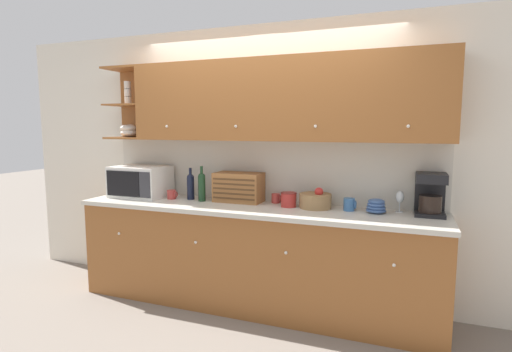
{
  "coord_description": "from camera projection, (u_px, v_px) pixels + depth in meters",
  "views": [
    {
      "loc": [
        1.28,
        -3.61,
        1.65
      ],
      "look_at": [
        0.0,
        -0.22,
        1.2
      ],
      "focal_mm": 28.0,
      "sensor_mm": 36.0,
      "label": 1
    }
  ],
  "objects": [
    {
      "name": "upper_cabinets",
      "position": [
        275.0,
        100.0,
        3.56
      ],
      "size": [
        3.29,
        0.35,
        0.73
      ],
      "color": "#935628",
      "rests_on": "backsplash_panel"
    },
    {
      "name": "mug_blue_second",
      "position": [
        276.0,
        198.0,
        3.75
      ],
      "size": [
        0.09,
        0.08,
        0.09
      ],
      "color": "#B73D38",
      "rests_on": "counter_unit"
    },
    {
      "name": "wine_glass",
      "position": [
        400.0,
        198.0,
        3.34
      ],
      "size": [
        0.07,
        0.07,
        0.18
      ],
      "color": "silver",
      "rests_on": "counter_unit"
    },
    {
      "name": "coffee_maker",
      "position": [
        430.0,
        194.0,
        3.23
      ],
      "size": [
        0.23,
        0.26,
        0.34
      ],
      "color": "black",
      "rests_on": "counter_unit"
    },
    {
      "name": "bowl_stack_on_counter",
      "position": [
        376.0,
        206.0,
        3.31
      ],
      "size": [
        0.17,
        0.17,
        0.12
      ],
      "color": "#3D5B93",
      "rests_on": "counter_unit"
    },
    {
      "name": "storage_canister",
      "position": [
        289.0,
        200.0,
        3.57
      ],
      "size": [
        0.14,
        0.14,
        0.13
      ],
      "color": "#B22D28",
      "rests_on": "counter_unit"
    },
    {
      "name": "backsplash_panel",
      "position": [
        264.0,
        170.0,
        3.85
      ],
      "size": [
        3.29,
        0.01,
        0.59
      ],
      "color": "beige",
      "rests_on": "counter_unit"
    },
    {
      "name": "fruit_basket",
      "position": [
        315.0,
        200.0,
        3.51
      ],
      "size": [
        0.28,
        0.28,
        0.19
      ],
      "color": "#937047",
      "rests_on": "counter_unit"
    },
    {
      "name": "bread_box",
      "position": [
        239.0,
        187.0,
        3.8
      ],
      "size": [
        0.45,
        0.25,
        0.28
      ],
      "color": "#996033",
      "rests_on": "counter_unit"
    },
    {
      "name": "mug_patterned_third",
      "position": [
        172.0,
        194.0,
        3.96
      ],
      "size": [
        0.1,
        0.09,
        0.09
      ],
      "color": "#B73D38",
      "rests_on": "counter_unit"
    },
    {
      "name": "ground_plane",
      "position": [
        264.0,
        292.0,
        4.0
      ],
      "size": [
        24.0,
        24.0,
        0.0
      ],
      "primitive_type": "plane",
      "color": "slate"
    },
    {
      "name": "wall_back",
      "position": [
        265.0,
        163.0,
        3.87
      ],
      "size": [
        5.69,
        0.06,
        2.6
      ],
      "color": "silver",
      "rests_on": "ground_plane"
    },
    {
      "name": "counter_unit",
      "position": [
        252.0,
        256.0,
        3.66
      ],
      "size": [
        3.31,
        0.65,
        0.94
      ],
      "color": "#935628",
      "rests_on": "ground_plane"
    },
    {
      "name": "wine_bottle",
      "position": [
        202.0,
        186.0,
        3.83
      ],
      "size": [
        0.07,
        0.07,
        0.34
      ],
      "color": "#19381E",
      "rests_on": "counter_unit"
    },
    {
      "name": "mug",
      "position": [
        349.0,
        204.0,
        3.4
      ],
      "size": [
        0.11,
        0.09,
        0.11
      ],
      "color": "#38669E",
      "rests_on": "counter_unit"
    },
    {
      "name": "second_wine_bottle",
      "position": [
        191.0,
        185.0,
        3.92
      ],
      "size": [
        0.07,
        0.07,
        0.31
      ],
      "color": "black",
      "rests_on": "counter_unit"
    },
    {
      "name": "microwave",
      "position": [
        141.0,
        181.0,
        4.08
      ],
      "size": [
        0.55,
        0.41,
        0.31
      ],
      "color": "silver",
      "rests_on": "counter_unit"
    }
  ]
}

